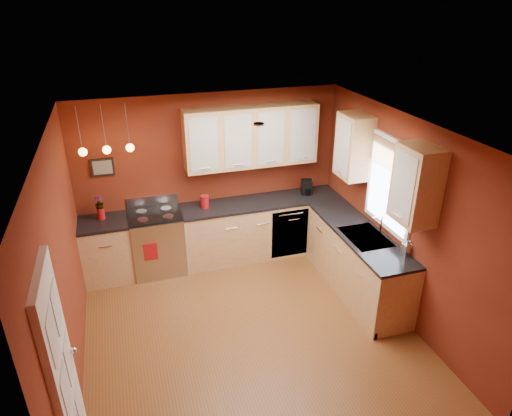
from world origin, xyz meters
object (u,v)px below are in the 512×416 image
object	(u,v)px
red_canister	(205,202)
soap_pump	(407,247)
gas_range	(158,242)
sink	(366,238)
coffee_maker	(307,188)

from	to	relation	value
red_canister	soap_pump	distance (m)	2.96
gas_range	red_canister	size ratio (longest dim) A/B	5.62
sink	soap_pump	world-z (taller)	sink
coffee_maker	soap_pump	bearing A→B (deg)	-63.33
sink	red_canister	size ratio (longest dim) A/B	3.55
soap_pump	sink	bearing A→B (deg)	114.26
red_canister	soap_pump	size ratio (longest dim) A/B	0.93
sink	soap_pump	xyz separation A→B (m)	(0.25, -0.55, 0.13)
gas_range	coffee_maker	xyz separation A→B (m)	(2.42, 0.03, 0.57)
gas_range	coffee_maker	size ratio (longest dim) A/B	4.61
gas_range	sink	world-z (taller)	sink
gas_range	coffee_maker	bearing A→B (deg)	0.81
sink	red_canister	bearing A→B (deg)	140.92
red_canister	soap_pump	xyz separation A→B (m)	(2.12, -2.07, 0.01)
red_canister	gas_range	bearing A→B (deg)	-178.70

